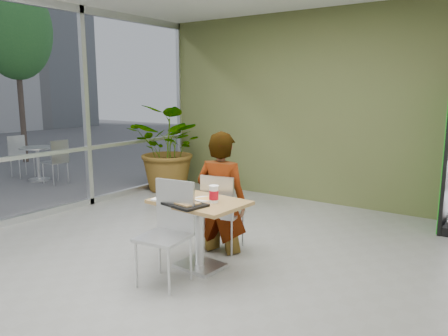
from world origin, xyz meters
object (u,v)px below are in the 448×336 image
at_px(soda_cup, 214,194).
at_px(cafeteria_tray, 185,204).
at_px(dining_table, 200,220).
at_px(chair_near, 169,223).
at_px(seated_woman, 221,204).
at_px(chair_far, 220,207).
at_px(potted_plant, 171,148).

relative_size(soda_cup, cafeteria_tray, 0.43).
bearing_deg(soda_cup, cafeteria_tray, -121.23).
height_order(dining_table, soda_cup, soda_cup).
bearing_deg(chair_near, cafeteria_tray, 63.33).
height_order(seated_woman, soda_cup, seated_woman).
bearing_deg(chair_far, seated_woman, -79.13).
distance_m(seated_woman, cafeteria_tray, 0.84).
bearing_deg(seated_woman, chair_near, 82.52).
distance_m(dining_table, chair_far, 0.52).
bearing_deg(chair_near, soda_cup, 55.95).
bearing_deg(chair_near, chair_far, 85.33).
distance_m(chair_near, cafeteria_tray, 0.25).
xyz_separation_m(chair_near, seated_woman, (-0.06, 0.98, -0.03)).
bearing_deg(dining_table, potted_plant, 136.34).
xyz_separation_m(dining_table, soda_cup, (0.17, 0.02, 0.30)).
xyz_separation_m(chair_near, soda_cup, (0.22, 0.44, 0.24)).
bearing_deg(chair_far, dining_table, 89.23).
bearing_deg(soda_cup, chair_near, -116.97).
distance_m(seated_woman, potted_plant, 3.31).
relative_size(chair_near, potted_plant, 0.62).
xyz_separation_m(chair_far, soda_cup, (0.26, -0.49, 0.29)).
xyz_separation_m(soda_cup, cafeteria_tray, (-0.16, -0.27, -0.07)).
bearing_deg(soda_cup, potted_plant, 138.36).
xyz_separation_m(seated_woman, soda_cup, (0.28, -0.54, 0.27)).
height_order(dining_table, seated_woman, seated_woman).
xyz_separation_m(chair_far, cafeteria_tray, (0.10, -0.76, 0.22)).
bearing_deg(chair_far, cafeteria_tray, 86.67).
bearing_deg(cafeteria_tray, chair_near, -109.59).
distance_m(dining_table, seated_woman, 0.57).
relative_size(dining_table, potted_plant, 0.61).
height_order(soda_cup, potted_plant, potted_plant).
distance_m(chair_far, cafeteria_tray, 0.80).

